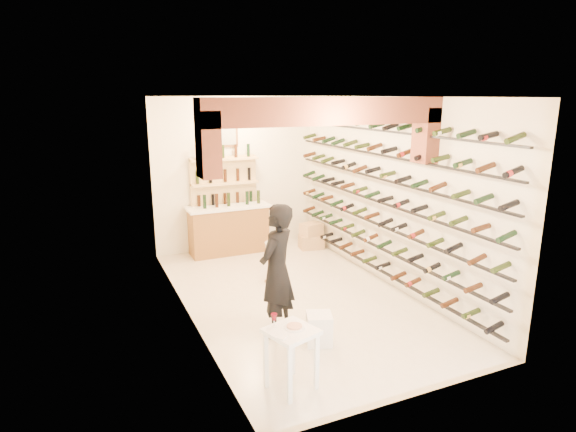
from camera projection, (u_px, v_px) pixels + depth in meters
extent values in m
plane|color=beige|center=(295.00, 296.00, 7.96)|extent=(6.00, 6.00, 0.00)
cube|color=silver|center=(236.00, 174.00, 10.23)|extent=(3.50, 0.02, 3.20)
cube|color=silver|center=(420.00, 260.00, 4.92)|extent=(3.50, 0.02, 3.20)
cube|color=silver|center=(185.00, 213.00, 6.88)|extent=(0.02, 6.00, 3.20)
cube|color=silver|center=(388.00, 193.00, 8.27)|extent=(0.02, 6.00, 3.20)
cube|color=#9E5D38|center=(296.00, 97.00, 7.18)|extent=(3.50, 6.00, 0.02)
cube|color=#A9553B|center=(328.00, 111.00, 6.34)|extent=(3.50, 0.35, 0.36)
cube|color=#A9553B|center=(208.00, 145.00, 5.79)|extent=(0.24, 0.35, 0.80)
cube|color=#A9553B|center=(426.00, 135.00, 7.08)|extent=(0.24, 0.35, 0.80)
cube|color=black|center=(377.00, 268.00, 8.53)|extent=(0.06, 5.70, 0.03)
cube|color=black|center=(378.00, 247.00, 8.44)|extent=(0.06, 5.70, 0.03)
cube|color=black|center=(379.00, 225.00, 8.34)|extent=(0.06, 5.70, 0.03)
cube|color=black|center=(380.00, 202.00, 8.24)|extent=(0.06, 5.70, 0.03)
cube|color=black|center=(381.00, 179.00, 8.14)|extent=(0.06, 5.70, 0.03)
cube|color=black|center=(382.00, 155.00, 8.04)|extent=(0.06, 5.70, 0.03)
cube|color=black|center=(384.00, 131.00, 7.95)|extent=(0.06, 5.70, 0.03)
cube|color=brown|center=(229.00, 230.00, 10.07)|extent=(1.60, 0.55, 0.96)
cube|color=white|center=(228.00, 207.00, 9.95)|extent=(1.70, 0.62, 0.05)
cube|color=#D4B577|center=(224.00, 204.00, 10.19)|extent=(1.40, 0.10, 2.00)
cube|color=#D4B577|center=(226.00, 230.00, 10.23)|extent=(1.40, 0.28, 0.04)
cube|color=#D4B577|center=(226.00, 207.00, 10.11)|extent=(1.40, 0.28, 0.04)
cube|color=#D4B577|center=(225.00, 183.00, 9.99)|extent=(1.40, 0.28, 0.04)
cube|color=#D4B577|center=(224.00, 159.00, 9.86)|extent=(1.40, 0.28, 0.04)
cube|color=brown|center=(221.00, 134.00, 9.88)|extent=(0.70, 0.04, 0.55)
cube|color=#99998C|center=(222.00, 134.00, 9.85)|extent=(0.60, 0.01, 0.45)
cube|color=white|center=(291.00, 332.00, 5.32)|extent=(0.62, 0.62, 0.05)
cube|color=white|center=(290.00, 375.00, 5.13)|extent=(0.05, 0.05, 0.67)
cube|color=white|center=(317.00, 362.00, 5.39)|extent=(0.05, 0.05, 0.67)
cube|color=white|center=(266.00, 360.00, 5.43)|extent=(0.05, 0.05, 0.67)
cube|color=white|center=(293.00, 348.00, 5.68)|extent=(0.05, 0.05, 0.67)
cylinder|color=white|center=(294.00, 327.00, 5.35)|extent=(0.23, 0.23, 0.01)
cylinder|color=#BF7266|center=(294.00, 326.00, 5.34)|extent=(0.17, 0.17, 0.02)
cube|color=white|center=(281.00, 337.00, 5.14)|extent=(0.16, 0.16, 0.01)
cylinder|color=white|center=(274.00, 326.00, 5.38)|extent=(0.07, 0.07, 0.00)
cylinder|color=white|center=(274.00, 323.00, 5.37)|extent=(0.01, 0.01, 0.09)
cone|color=#520712|center=(274.00, 317.00, 5.36)|extent=(0.07, 0.07, 0.08)
cube|color=white|center=(319.00, 329.00, 6.43)|extent=(0.43, 0.43, 0.41)
imported|color=black|center=(277.00, 271.00, 6.53)|extent=(0.80, 0.77, 1.85)
cylinder|color=silver|center=(275.00, 282.00, 8.54)|extent=(0.38, 0.38, 0.03)
cylinder|color=silver|center=(275.00, 264.00, 8.46)|extent=(0.08, 0.08, 0.67)
cylinder|color=silver|center=(275.00, 244.00, 8.37)|extent=(0.37, 0.37, 0.07)
torus|color=silver|center=(275.00, 271.00, 8.50)|extent=(0.29, 0.29, 0.02)
cube|color=tan|center=(311.00, 242.00, 10.43)|extent=(0.55, 0.42, 0.30)
cube|color=tan|center=(311.00, 229.00, 10.36)|extent=(0.50, 0.39, 0.26)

